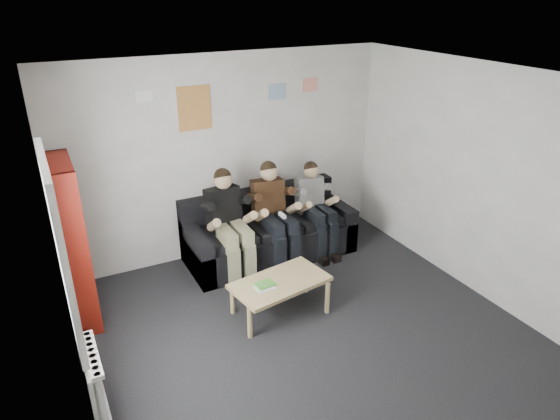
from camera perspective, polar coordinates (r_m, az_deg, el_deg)
name	(u,v)px	position (r m, az deg, el deg)	size (l,w,h in m)	color
room_shell	(327,234)	(4.61, 5.44, -2.70)	(5.00, 5.00, 5.00)	black
sofa	(269,234)	(6.86, -1.32, -2.73)	(2.27, 0.93, 0.88)	black
bookshelf	(72,244)	(5.76, -22.65, -3.58)	(0.28, 0.83, 1.85)	maroon
coffee_table	(280,285)	(5.64, 0.00, -8.54)	(1.07, 0.59, 0.43)	tan
game_cases	(265,286)	(5.50, -1.73, -8.65)	(0.23, 0.19, 0.03)	silver
person_left	(230,225)	(6.31, -5.71, -1.69)	(0.42, 0.90, 1.38)	black
person_middle	(275,215)	(6.54, -0.56, -0.60)	(0.42, 0.89, 1.37)	#493018
person_right	(316,209)	(6.84, 4.17, 0.16)	(0.37, 0.79, 1.27)	white
radiator	(97,380)	(4.77, -20.18, -17.81)	(0.10, 0.64, 0.60)	white
window	(74,318)	(4.36, -22.44, -11.30)	(0.05, 1.30, 2.36)	white
poster_large	(194,108)	(6.36, -9.75, 11.39)	(0.42, 0.01, 0.55)	gold
poster_blue	(277,92)	(6.77, -0.29, 13.36)	(0.25, 0.01, 0.20)	#3E8FD3
poster_pink	(310,85)	(7.00, 3.48, 14.10)	(0.22, 0.01, 0.18)	#DB44A2
poster_sign	(144,97)	(6.17, -15.29, 12.40)	(0.20, 0.01, 0.14)	white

